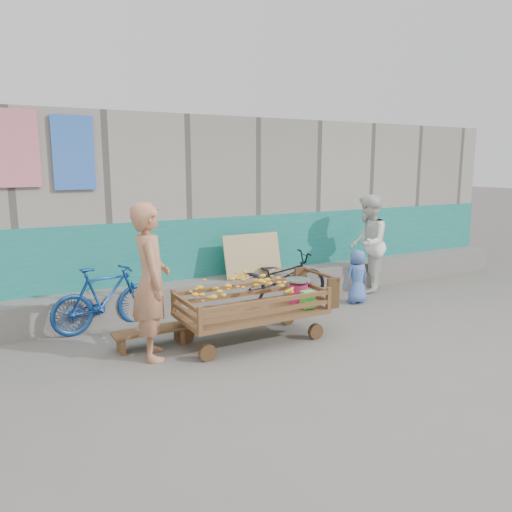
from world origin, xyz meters
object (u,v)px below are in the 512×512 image
bench (151,334)px  bicycle_blue (105,298)px  woman (368,244)px  child (357,277)px  bicycle_dark (280,278)px  vendor_man (151,281)px  banana_cart (249,298)px

bench → bicycle_blue: size_ratio=0.62×
woman → child: bearing=-6.2°
child → bicycle_blue: 3.95m
child → bicycle_dark: 1.26m
vendor_man → bicycle_blue: bearing=23.0°
bench → bicycle_dark: bicycle_dark is taller
woman → bench: bearing=-33.2°
banana_cart → bicycle_blue: size_ratio=1.36×
vendor_man → bicycle_blue: (-0.26, 1.27, -0.47)m
bicycle_blue → bench: bearing=-170.2°
bicycle_dark → bicycle_blue: 2.80m
child → bench: bearing=4.9°
woman → bicycle_dark: 1.81m
banana_cart → bicycle_blue: bicycle_blue is taller
banana_cart → bicycle_dark: bearing=46.5°
banana_cart → bicycle_dark: (1.31, 1.37, -0.16)m
child → vendor_man: bearing=9.8°
bicycle_blue → vendor_man: bearing=-177.6°
bench → child: bearing=5.1°
bench → woman: size_ratio=0.54×
vendor_man → bicycle_blue: vendor_man is taller
banana_cart → child: size_ratio=2.28×
banana_cart → bench: 1.31m
vendor_man → child: vendor_man is taller
bicycle_dark → bicycle_blue: bearing=101.7°
bench → bicycle_dark: bearing=21.1°
banana_cart → bicycle_dark: 1.90m
banana_cart → woman: bearing=22.4°
vendor_man → bicycle_blue: 1.38m
banana_cart → bicycle_blue: 2.04m
bicycle_blue → child: bearing=-108.4°
vendor_man → woman: 4.45m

